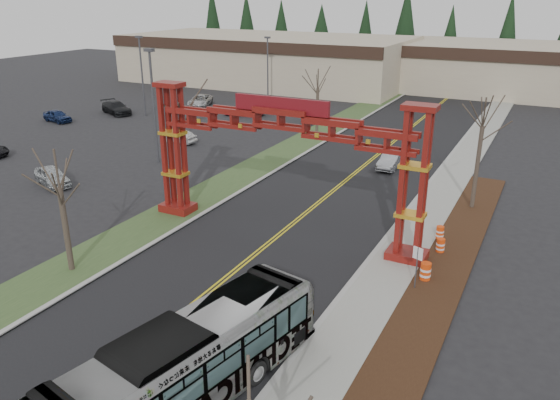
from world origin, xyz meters
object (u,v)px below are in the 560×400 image
Objects in this scene: barrel_north at (440,233)px; retail_building_east at (532,69)px; bare_tree_median_far at (318,89)px; light_pole_far at (268,65)px; parked_car_mid_a at (245,109)px; parked_car_far_c at (116,108)px; light_pole_near at (153,98)px; transit_bus at (187,365)px; parked_car_far_b at (200,101)px; silver_sedan at (391,160)px; retail_building_west at (268,59)px; bare_tree_right_far at (482,127)px; parked_car_near_a at (52,176)px; barrel_mid at (440,246)px; parked_car_near_b at (179,137)px; bare_tree_median_near at (60,188)px; barrel_south at (425,272)px; street_sign at (417,260)px; bare_tree_median_mid at (181,120)px; parked_car_mid_b at (57,116)px; parked_car_far_a at (315,114)px; gateway_arch at (281,141)px; light_pole_mid at (142,70)px.

retail_building_east is at bearing 89.10° from barrel_north.
light_pole_far is (-13.41, 13.99, 0.09)m from bare_tree_median_far.
parked_car_far_c is (-14.60, -6.61, 0.04)m from parked_car_mid_a.
light_pole_near is 29.71m from light_pole_far.
transit_bus is 2.21× the size of parked_car_far_b.
silver_sedan is 0.42× the size of light_pole_near.
retail_building_west reaches higher than transit_bus.
bare_tree_median_far is 0.89× the size of bare_tree_right_far.
retail_building_west reaches higher than bare_tree_median_far.
parked_car_near_a reaches higher than barrel_mid.
barrel_mid is (39.50, -52.19, -3.30)m from retail_building_west.
light_pole_near reaches higher than parked_car_near_b.
bare_tree_median_near is at bearing -132.74° from bare_tree_right_far.
bare_tree_median_near is at bearing -90.00° from bare_tree_median_far.
bare_tree_right_far is at bearing 2.79° from light_pole_near.
light_pole_near is 28.72m from barrel_south.
retail_building_west is 31.80m from parked_car_far_c.
transit_bus is 14.29m from barrel_south.
silver_sedan is 1.73× the size of street_sign.
bare_tree_median_mid is (-11.84, 15.98, 4.61)m from transit_bus.
retail_building_east is 9.31× the size of parked_car_mid_b.
parked_car_far_a is 33.42m from barrel_north.
transit_bus is 20.41m from bare_tree_median_mid.
barrel_north is at bearing 30.05° from parked_car_mid_a.
parked_car_mid_a is at bearing -80.48° from light_pole_far.
silver_sedan reaches higher than barrel_north.
parked_car_near_a is 1.79× the size of street_sign.
gateway_arch is at bearing -71.55° from bare_tree_median_far.
parked_car_far_a is 8.17m from bare_tree_median_far.
barrel_mid reaches higher than barrel_north.
street_sign is at bearing -101.24° from parked_car_mid_b.
parked_car_far_a reaches higher than parked_car_mid_b.
light_pole_mid is 44.64m from barrel_north.
light_pole_mid reaches higher than parked_car_near_a.
transit_bus is 1.75× the size of bare_tree_median_near.
silver_sedan is at bearing 68.64° from bare_tree_median_near.
street_sign is at bearing -18.28° from gateway_arch.
parked_car_far_c is at bearing 156.45° from barrel_north.
barrel_north is (39.08, -50.35, -3.31)m from retail_building_west.
light_pole_mid is at bearing 151.64° from barrel_mid.
street_sign reaches higher than parked_car_near_b.
bare_tree_median_mid is at bearing -67.44° from retail_building_west.
bare_tree_median_mid reaches higher than parked_car_far_b.
parked_car_far_c is 46.58m from bare_tree_right_far.
light_pole_mid is at bearing -163.76° from parked_car_far_a.
parked_car_far_c is at bearing -13.79° from parked_car_mid_b.
bare_tree_median_mid is (22.00, -52.96, 2.52)m from retail_building_west.
bare_tree_right_far is at bearing -86.35° from parked_car_mid_b.
gateway_arch is at bearing -60.93° from retail_building_west.
parked_car_far_b is at bearing -123.22° from parked_car_mid_a.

